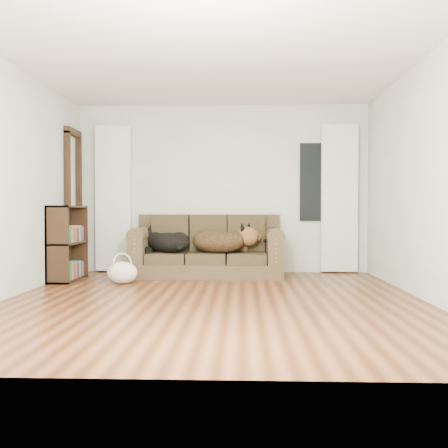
{
  "coord_description": "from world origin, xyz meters",
  "views": [
    {
      "loc": [
        0.31,
        -5.29,
        0.96
      ],
      "look_at": [
        0.06,
        1.6,
        0.77
      ],
      "focal_mm": 40.0,
      "sensor_mm": 36.0,
      "label": 1
    }
  ],
  "objects_px": {
    "dog_shepherd": "(222,243)",
    "tote_bag": "(122,271)",
    "sofa": "(207,245)",
    "dog_black_lab": "(166,243)",
    "bookshelf": "(68,244)"
  },
  "relations": [
    {
      "from": "dog_black_lab",
      "to": "dog_shepherd",
      "type": "xyz_separation_m",
      "value": [
        0.82,
        -0.04,
        0.01
      ]
    },
    {
      "from": "tote_bag",
      "to": "sofa",
      "type": "bearing_deg",
      "value": 36.81
    },
    {
      "from": "dog_shepherd",
      "to": "tote_bag",
      "type": "distance_m",
      "value": 1.5
    },
    {
      "from": "dog_shepherd",
      "to": "dog_black_lab",
      "type": "bearing_deg",
      "value": 14.83
    },
    {
      "from": "sofa",
      "to": "tote_bag",
      "type": "bearing_deg",
      "value": -143.19
    },
    {
      "from": "tote_bag",
      "to": "bookshelf",
      "type": "bearing_deg",
      "value": 160.53
    },
    {
      "from": "sofa",
      "to": "dog_shepherd",
      "type": "height_order",
      "value": "sofa"
    },
    {
      "from": "dog_shepherd",
      "to": "tote_bag",
      "type": "relative_size",
      "value": 2.01
    },
    {
      "from": "dog_shepherd",
      "to": "sofa",
      "type": "bearing_deg",
      "value": -1.81
    },
    {
      "from": "dog_black_lab",
      "to": "bookshelf",
      "type": "height_order",
      "value": "bookshelf"
    },
    {
      "from": "sofa",
      "to": "tote_bag",
      "type": "distance_m",
      "value": 1.36
    },
    {
      "from": "sofa",
      "to": "bookshelf",
      "type": "relative_size",
      "value": 2.11
    },
    {
      "from": "dog_black_lab",
      "to": "tote_bag",
      "type": "xyz_separation_m",
      "value": [
        -0.46,
        -0.76,
        -0.32
      ]
    },
    {
      "from": "dog_black_lab",
      "to": "tote_bag",
      "type": "height_order",
      "value": "dog_black_lab"
    },
    {
      "from": "bookshelf",
      "to": "dog_black_lab",
      "type": "bearing_deg",
      "value": 12.42
    }
  ]
}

